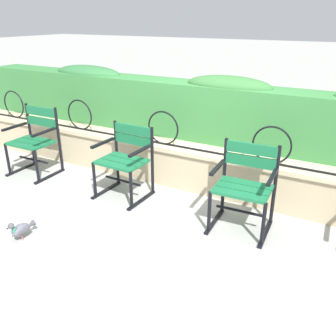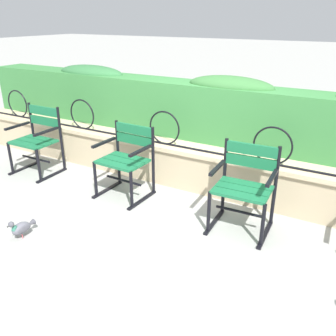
{
  "view_description": "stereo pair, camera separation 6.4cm",
  "coord_description": "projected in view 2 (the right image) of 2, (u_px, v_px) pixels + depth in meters",
  "views": [
    {
      "loc": [
        1.62,
        -2.88,
        1.98
      ],
      "look_at": [
        0.0,
        0.09,
        0.55
      ],
      "focal_mm": 38.74,
      "sensor_mm": 36.0,
      "label": 1
    },
    {
      "loc": [
        1.68,
        -2.85,
        1.98
      ],
      "look_at": [
        0.0,
        0.09,
        0.55
      ],
      "focal_mm": 38.74,
      "sensor_mm": 36.0,
      "label": 2
    }
  ],
  "objects": [
    {
      "name": "park_chair_centre_left",
      "position": [
        127.0,
        158.0,
        4.19
      ],
      "size": [
        0.58,
        0.54,
        0.83
      ],
      "color": "#19663D",
      "rests_on": "ground"
    },
    {
      "name": "park_chair_leftmost",
      "position": [
        38.0,
        138.0,
        4.83
      ],
      "size": [
        0.57,
        0.53,
        0.88
      ],
      "color": "#19663D",
      "rests_on": "ground"
    },
    {
      "name": "stone_wall",
      "position": [
        200.0,
        168.0,
        4.41
      ],
      "size": [
        7.68,
        0.41,
        0.51
      ],
      "color": "tan",
      "rests_on": "ground"
    },
    {
      "name": "iron_arch_fence",
      "position": [
        170.0,
        132.0,
        4.35
      ],
      "size": [
        7.13,
        0.02,
        0.42
      ],
      "color": "black",
      "rests_on": "stone_wall"
    },
    {
      "name": "park_chair_centre_right",
      "position": [
        245.0,
        185.0,
        3.52
      ],
      "size": [
        0.59,
        0.55,
        0.84
      ],
      "color": "#19663D",
      "rests_on": "ground"
    },
    {
      "name": "pigeon_near_chairs",
      "position": [
        21.0,
        227.0,
        3.46
      ],
      "size": [
        0.11,
        0.29,
        0.22
      ],
      "color": "#5B5B66",
      "rests_on": "ground"
    },
    {
      "name": "hedge_row",
      "position": [
        214.0,
        110.0,
        4.5
      ],
      "size": [
        7.53,
        0.47,
        0.81
      ],
      "color": "#387A3D",
      "rests_on": "stone_wall"
    },
    {
      "name": "ground_plane",
      "position": [
        164.0,
        219.0,
        3.82
      ],
      "size": [
        60.0,
        60.0,
        0.0
      ],
      "primitive_type": "plane",
      "color": "#9E9E99"
    }
  ]
}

